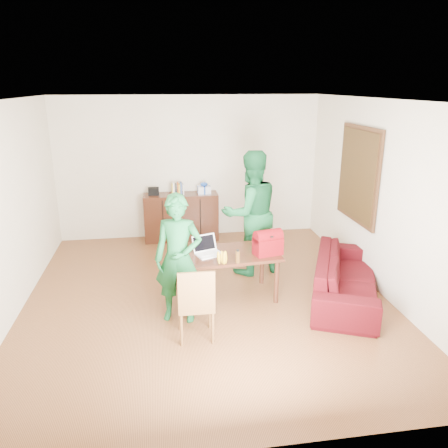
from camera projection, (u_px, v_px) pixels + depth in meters
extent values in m
cube|color=#4C2A13|center=(207.00, 300.00, 6.21)|extent=(5.00, 5.50, 0.10)
cube|color=white|center=(204.00, 96.00, 5.35)|extent=(5.00, 5.50, 0.10)
cube|color=beige|center=(189.00, 167.00, 8.41)|extent=(5.00, 0.10, 2.70)
cube|color=beige|center=(248.00, 308.00, 3.15)|extent=(5.00, 0.10, 2.70)
cube|color=beige|center=(1.00, 214.00, 5.41)|extent=(0.10, 5.50, 2.70)
cube|color=beige|center=(385.00, 198.00, 6.15)|extent=(0.10, 5.50, 2.70)
cube|color=#3F2614|center=(358.00, 175.00, 6.73)|extent=(0.04, 1.28, 1.48)
cube|color=#4A2E16|center=(357.00, 175.00, 6.73)|extent=(0.01, 1.18, 1.36)
cube|color=black|center=(181.00, 217.00, 8.39)|extent=(1.40, 0.45, 0.90)
cube|color=black|center=(154.00, 191.00, 8.16)|extent=(0.20, 0.14, 0.14)
cube|color=silver|center=(204.00, 190.00, 8.29)|extent=(0.24, 0.22, 0.14)
ellipsoid|color=#1842A2|center=(204.00, 184.00, 8.26)|extent=(0.14, 0.14, 0.07)
cube|color=black|center=(226.00, 254.00, 6.01)|extent=(1.48, 0.91, 0.04)
cylinder|color=black|center=(185.00, 291.00, 5.68)|extent=(0.06, 0.06, 0.63)
cylinder|color=black|center=(276.00, 282.00, 5.96)|extent=(0.06, 0.06, 0.63)
cylinder|color=black|center=(178.00, 272.00, 6.27)|extent=(0.06, 0.06, 0.63)
cylinder|color=black|center=(262.00, 264.00, 6.55)|extent=(0.06, 0.06, 0.63)
cube|color=brown|center=(196.00, 305.00, 5.10)|extent=(0.42, 0.40, 0.05)
cube|color=brown|center=(197.00, 292.00, 4.85)|extent=(0.42, 0.03, 0.48)
imported|color=#135829|center=(178.00, 259.00, 5.40)|extent=(0.68, 0.53, 1.65)
imported|color=#145A2D|center=(251.00, 213.00, 6.76)|extent=(1.10, 0.95, 1.95)
cube|color=white|center=(209.00, 254.00, 5.93)|extent=(0.41, 0.35, 0.02)
cube|color=black|center=(209.00, 246.00, 5.90)|extent=(0.35, 0.20, 0.22)
cylinder|color=#553413|center=(238.00, 256.00, 5.66)|extent=(0.08, 0.08, 0.18)
cube|color=#700708|center=(268.00, 245.00, 5.93)|extent=(0.41, 0.30, 0.28)
imported|color=#380707|center=(346.00, 277.00, 6.13)|extent=(1.60, 2.25, 0.61)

